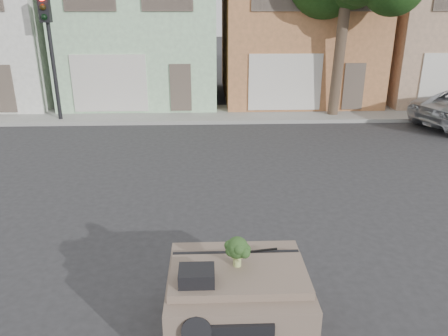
{
  "coord_description": "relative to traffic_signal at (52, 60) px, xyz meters",
  "views": [
    {
      "loc": [
        -0.4,
        -8.3,
        4.62
      ],
      "look_at": [
        -0.07,
        0.5,
        1.3
      ],
      "focal_mm": 35.0,
      "sensor_mm": 36.0,
      "label": 1
    }
  ],
  "objects": [
    {
      "name": "tree_near",
      "position": [
        11.5,
        0.3,
        1.7
      ],
      "size": [
        4.4,
        4.0,
        8.5
      ],
      "primitive_type": "cube",
      "color": "#183711",
      "rests_on": "ground"
    },
    {
      "name": "car_dashboard",
      "position": [
        6.5,
        -12.5,
        -1.99
      ],
      "size": [
        2.0,
        1.8,
        1.12
      ],
      "primitive_type": "cube",
      "color": "#736052",
      "rests_on": "ground"
    },
    {
      "name": "broccoli",
      "position": [
        6.49,
        -12.47,
        -1.2
      ],
      "size": [
        0.52,
        0.52,
        0.46
      ],
      "primitive_type": "cube",
      "rotation": [
        0.0,
        0.0,
        1.0
      ],
      "color": "#213B18",
      "rests_on": "car_dashboard"
    },
    {
      "name": "townhouse_mint",
      "position": [
        3.0,
        5.0,
        1.23
      ],
      "size": [
        7.2,
        8.2,
        7.55
      ],
      "primitive_type": "cube",
      "color": "#ABD7A9",
      "rests_on": "ground"
    },
    {
      "name": "traffic_signal",
      "position": [
        0.0,
        0.0,
        0.0
      ],
      "size": [
        0.4,
        0.4,
        5.1
      ],
      "primitive_type": "cube",
      "color": "black",
      "rests_on": "ground"
    },
    {
      "name": "wiper_arm",
      "position": [
        6.78,
        -12.12,
        -1.42
      ],
      "size": [
        0.69,
        0.15,
        0.02
      ],
      "primitive_type": "cube",
      "rotation": [
        0.0,
        0.0,
        0.17
      ],
      "color": "black",
      "rests_on": "car_dashboard"
    },
    {
      "name": "ground_plane",
      "position": [
        6.5,
        -9.5,
        -2.55
      ],
      "size": [
        120.0,
        120.0,
        0.0
      ],
      "primitive_type": "plane",
      "color": "#303033",
      "rests_on": "ground"
    },
    {
      "name": "townhouse_tan",
      "position": [
        10.5,
        5.0,
        1.23
      ],
      "size": [
        7.2,
        8.2,
        7.55
      ],
      "primitive_type": "cube",
      "color": "#B27346",
      "rests_on": "ground"
    },
    {
      "name": "sidewalk",
      "position": [
        6.5,
        1.0,
        -2.47
      ],
      "size": [
        40.0,
        3.0,
        0.15
      ],
      "primitive_type": "cube",
      "color": "gray",
      "rests_on": "ground"
    },
    {
      "name": "townhouse_beige",
      "position": [
        18.0,
        5.0,
        1.23
      ],
      "size": [
        7.2,
        8.2,
        7.55
      ],
      "primitive_type": "cube",
      "color": "tan",
      "rests_on": "ground"
    },
    {
      "name": "instrument_hump",
      "position": [
        5.92,
        -12.85,
        -1.33
      ],
      "size": [
        0.48,
        0.38,
        0.2
      ],
      "primitive_type": "cube",
      "color": "black",
      "rests_on": "car_dashboard"
    }
  ]
}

